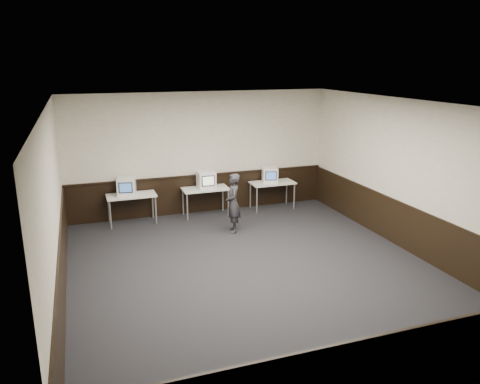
{
  "coord_description": "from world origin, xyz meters",
  "views": [
    {
      "loc": [
        -3.02,
        -7.8,
        3.95
      ],
      "look_at": [
        0.26,
        1.6,
        1.15
      ],
      "focal_mm": 35.0,
      "sensor_mm": 36.0,
      "label": 1
    }
  ],
  "objects_px": {
    "desk_left": "(131,197)",
    "emac_right": "(270,175)",
    "desk_center": "(205,191)",
    "desk_right": "(272,185)",
    "person": "(233,203)",
    "emac_left": "(126,186)",
    "emac_center": "(206,180)"
  },
  "relations": [
    {
      "from": "emac_center",
      "to": "emac_right",
      "type": "xyz_separation_m",
      "value": [
        1.8,
        0.03,
        -0.02
      ]
    },
    {
      "from": "desk_center",
      "to": "emac_left",
      "type": "distance_m",
      "value": 2.02
    },
    {
      "from": "emac_center",
      "to": "emac_left",
      "type": "bearing_deg",
      "value": -178.54
    },
    {
      "from": "desk_left",
      "to": "emac_left",
      "type": "bearing_deg",
      "value": 162.31
    },
    {
      "from": "person",
      "to": "desk_center",
      "type": "bearing_deg",
      "value": -155.63
    },
    {
      "from": "desk_center",
      "to": "person",
      "type": "distance_m",
      "value": 1.43
    },
    {
      "from": "desk_center",
      "to": "emac_center",
      "type": "bearing_deg",
      "value": 7.81
    },
    {
      "from": "emac_left",
      "to": "desk_left",
      "type": "bearing_deg",
      "value": -6.78
    },
    {
      "from": "desk_left",
      "to": "desk_center",
      "type": "relative_size",
      "value": 1.0
    },
    {
      "from": "emac_left",
      "to": "emac_right",
      "type": "relative_size",
      "value": 1.05
    },
    {
      "from": "desk_center",
      "to": "desk_right",
      "type": "xyz_separation_m",
      "value": [
        1.9,
        0.0,
        0.0
      ]
    },
    {
      "from": "desk_right",
      "to": "person",
      "type": "relative_size",
      "value": 0.84
    },
    {
      "from": "desk_right",
      "to": "emac_left",
      "type": "bearing_deg",
      "value": 179.54
    },
    {
      "from": "desk_center",
      "to": "emac_right",
      "type": "distance_m",
      "value": 1.86
    },
    {
      "from": "desk_left",
      "to": "emac_left",
      "type": "relative_size",
      "value": 2.24
    },
    {
      "from": "emac_left",
      "to": "emac_center",
      "type": "xyz_separation_m",
      "value": [
        2.03,
        -0.03,
        0.0
      ]
    },
    {
      "from": "emac_right",
      "to": "person",
      "type": "bearing_deg",
      "value": -122.54
    },
    {
      "from": "desk_left",
      "to": "desk_center",
      "type": "bearing_deg",
      "value": 0.0
    },
    {
      "from": "emac_left",
      "to": "emac_center",
      "type": "relative_size",
      "value": 1.07
    },
    {
      "from": "desk_right",
      "to": "emac_center",
      "type": "distance_m",
      "value": 1.89
    },
    {
      "from": "desk_right",
      "to": "emac_left",
      "type": "xyz_separation_m",
      "value": [
        -3.9,
        0.03,
        0.29
      ]
    },
    {
      "from": "emac_left",
      "to": "emac_right",
      "type": "bearing_deg",
      "value": 11.0
    },
    {
      "from": "emac_center",
      "to": "desk_left",
      "type": "bearing_deg",
      "value": -177.64
    },
    {
      "from": "desk_left",
      "to": "emac_center",
      "type": "xyz_separation_m",
      "value": [
        1.93,
        0.0,
        0.3
      ]
    },
    {
      "from": "desk_left",
      "to": "person",
      "type": "relative_size",
      "value": 0.84
    },
    {
      "from": "desk_left",
      "to": "emac_right",
      "type": "xyz_separation_m",
      "value": [
        3.74,
        0.04,
        0.27
      ]
    },
    {
      "from": "emac_center",
      "to": "person",
      "type": "relative_size",
      "value": 0.35
    },
    {
      "from": "person",
      "to": "emac_left",
      "type": "bearing_deg",
      "value": -109.54
    },
    {
      "from": "desk_left",
      "to": "emac_right",
      "type": "height_order",
      "value": "emac_right"
    },
    {
      "from": "emac_right",
      "to": "person",
      "type": "height_order",
      "value": "person"
    },
    {
      "from": "emac_left",
      "to": "person",
      "type": "distance_m",
      "value": 2.72
    },
    {
      "from": "desk_left",
      "to": "desk_center",
      "type": "distance_m",
      "value": 1.9
    }
  ]
}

